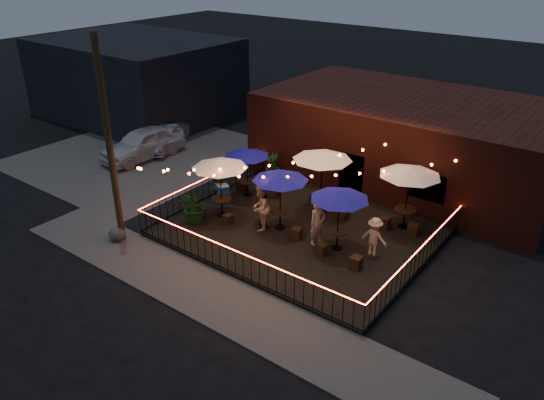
{
  "coord_description": "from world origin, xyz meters",
  "views": [
    {
      "loc": [
        10.34,
        -13.55,
        10.71
      ],
      "look_at": [
        -1.0,
        1.43,
        1.46
      ],
      "focal_mm": 35.0,
      "sensor_mm": 36.0,
      "label": 1
    }
  ],
  "objects": [
    {
      "name": "bistro_chair_3",
      "position": [
        -2.73,
        3.9,
        0.39
      ],
      "size": [
        0.46,
        0.46,
        0.49
      ],
      "primitive_type": "cube",
      "rotation": [
        0.0,
        0.0,
        3.28
      ],
      "color": "black",
      "rests_on": "patio"
    },
    {
      "name": "potted_shrub_a",
      "position": [
        -3.85,
        0.01,
        0.86
      ],
      "size": [
        1.29,
        1.12,
        1.42
      ],
      "primitive_type": "imported",
      "rotation": [
        0.0,
        0.0,
        0.01
      ],
      "color": "#193610",
      "rests_on": "patio"
    },
    {
      "name": "sidewalk",
      "position": [
        0.0,
        -3.25,
        0.03
      ],
      "size": [
        18.0,
        2.5,
        0.05
      ],
      "primitive_type": "cube",
      "color": "#43403E",
      "rests_on": "ground"
    },
    {
      "name": "potted_shrub_c",
      "position": [
        -4.07,
        5.53,
        0.79
      ],
      "size": [
        0.94,
        0.94,
        1.27
      ],
      "primitive_type": "imported",
      "rotation": [
        0.0,
        0.0,
        -0.42
      ],
      "color": "#193C0D",
      "rests_on": "patio"
    },
    {
      "name": "bistro_chair_11",
      "position": [
        3.75,
        4.42,
        0.39
      ],
      "size": [
        0.46,
        0.46,
        0.48
      ],
      "primitive_type": "cube",
      "rotation": [
        0.0,
        0.0,
        3.3
      ],
      "color": "black",
      "rests_on": "patio"
    },
    {
      "name": "bistro_chair_7",
      "position": [
        0.89,
        3.83,
        0.37
      ],
      "size": [
        0.4,
        0.4,
        0.44
      ],
      "primitive_type": "cube",
      "rotation": [
        0.0,
        0.0,
        3.21
      ],
      "color": "black",
      "rests_on": "patio"
    },
    {
      "name": "fence_front",
      "position": [
        0.0,
        -2.0,
        0.66
      ],
      "size": [
        10.0,
        0.04,
        1.04
      ],
      "color": "black",
      "rests_on": "patio"
    },
    {
      "name": "bistro_chair_8",
      "position": [
        1.66,
        1.03,
        0.37
      ],
      "size": [
        0.43,
        0.43,
        0.44
      ],
      "primitive_type": "cube",
      "rotation": [
        0.0,
        0.0,
        -0.2
      ],
      "color": "black",
      "rests_on": "patio"
    },
    {
      "name": "bistro_chair_4",
      "position": [
        -1.46,
        1.26,
        0.38
      ],
      "size": [
        0.49,
        0.49,
        0.45
      ],
      "primitive_type": "cube",
      "rotation": [
        0.0,
        0.0,
        -0.37
      ],
      "color": "black",
      "rests_on": "patio"
    },
    {
      "name": "cafe_table_0",
      "position": [
        -3.42,
        1.11,
        2.49
      ],
      "size": [
        2.59,
        2.59,
        2.56
      ],
      "rotation": [
        0.0,
        0.0,
        -0.12
      ],
      "color": "black",
      "rests_on": "patio"
    },
    {
      "name": "patron_c",
      "position": [
        3.19,
        2.12,
        0.92
      ],
      "size": [
        1.0,
        0.57,
        1.54
      ],
      "primitive_type": "imported",
      "rotation": [
        0.0,
        0.0,
        3.14
      ],
      "color": "tan",
      "rests_on": "patio"
    },
    {
      "name": "car_silver",
      "position": [
        -11.7,
        5.49,
        0.67
      ],
      "size": [
        2.91,
        4.29,
        1.34
      ],
      "primitive_type": "imported",
      "rotation": [
        0.0,
        0.0,
        0.41
      ],
      "color": "#929199",
      "rests_on": "ground"
    },
    {
      "name": "utility_pole",
      "position": [
        -5.4,
        -2.6,
        4.0
      ],
      "size": [
        0.26,
        0.26,
        8.0
      ],
      "primitive_type": "cylinder",
      "color": "#322714",
      "rests_on": "ground"
    },
    {
      "name": "fence_left",
      "position": [
        -5.0,
        2.0,
        0.66
      ],
      "size": [
        0.04,
        8.0,
        1.04
      ],
      "rotation": [
        0.0,
        0.0,
        1.57
      ],
      "color": "black",
      "rests_on": "patio"
    },
    {
      "name": "boulder",
      "position": [
        -5.46,
        -2.8,
        0.31
      ],
      "size": [
        0.93,
        0.84,
        0.62
      ],
      "primitive_type": "ellipsoid",
      "rotation": [
        0.0,
        0.0,
        -0.23
      ],
      "color": "#43433E",
      "rests_on": "ground"
    },
    {
      "name": "bistro_chair_10",
      "position": [
        2.59,
        4.28,
        0.39
      ],
      "size": [
        0.41,
        0.41,
        0.48
      ],
      "primitive_type": "cube",
      "rotation": [
        0.0,
        0.0,
        0.02
      ],
      "color": "black",
      "rests_on": "patio"
    },
    {
      "name": "cafe_table_2",
      "position": [
        -0.8,
        1.72,
        2.4
      ],
      "size": [
        2.45,
        2.45,
        2.47
      ],
      "rotation": [
        0.0,
        0.0,
        -0.1
      ],
      "color": "black",
      "rests_on": "patio"
    },
    {
      "name": "cafe_table_1",
      "position": [
        -3.8,
        3.29,
        2.2
      ],
      "size": [
        2.5,
        2.5,
        2.25
      ],
      "rotation": [
        0.0,
        0.0,
        0.26
      ],
      "color": "black",
      "rests_on": "patio"
    },
    {
      "name": "patron_a",
      "position": [
        1.07,
        1.57,
        1.05
      ],
      "size": [
        0.66,
        0.77,
        1.8
      ],
      "primitive_type": "imported",
      "rotation": [
        0.0,
        0.0,
        1.16
      ],
      "color": "beige",
      "rests_on": "patio"
    },
    {
      "name": "patio",
      "position": [
        0.0,
        2.0,
        0.07
      ],
      "size": [
        10.0,
        8.0,
        0.15
      ],
      "primitive_type": "cube",
      "color": "black",
      "rests_on": "ground"
    },
    {
      "name": "bistro_chair_2",
      "position": [
        -4.43,
        3.63,
        0.39
      ],
      "size": [
        0.43,
        0.43,
        0.48
      ],
      "primitive_type": "cube",
      "rotation": [
        0.0,
        0.0,
        0.08
      ],
      "color": "black",
      "rests_on": "patio"
    },
    {
      "name": "bistro_chair_0",
      "position": [
        -4.01,
        0.39,
        0.35
      ],
      "size": [
        0.38,
        0.38,
        0.41
      ],
      "primitive_type": "cube",
      "rotation": [
        0.0,
        0.0,
        -0.1
      ],
      "color": "black",
      "rests_on": "patio"
    },
    {
      "name": "patron_b",
      "position": [
        -1.35,
        1.13,
        1.13
      ],
      "size": [
        0.94,
        1.1,
        1.97
      ],
      "primitive_type": "imported",
      "rotation": [
        0.0,
        0.0,
        -1.34
      ],
      "color": "beige",
      "rests_on": "patio"
    },
    {
      "name": "brick_building",
      "position": [
        1.0,
        9.99,
        2.0
      ],
      "size": [
        14.0,
        8.0,
        4.0
      ],
      "color": "#3A150F",
      "rests_on": "ground"
    },
    {
      "name": "festoon_lights",
      "position": [
        -1.01,
        1.7,
        2.52
      ],
      "size": [
        10.02,
        8.72,
        1.32
      ],
      "color": "#F55623",
      "rests_on": "ground"
    },
    {
      "name": "bistro_chair_5",
      "position": [
        0.23,
        1.39,
        0.38
      ],
      "size": [
        0.47,
        0.47,
        0.46
      ],
      "primitive_type": "cube",
      "rotation": [
        0.0,
        0.0,
        3.39
      ],
      "color": "black",
      "rests_on": "patio"
    },
    {
      "name": "potted_shrub_b",
      "position": [
        -4.6,
        2.23,
        0.76
      ],
      "size": [
        0.68,
        0.55,
        1.22
      ],
      "primitive_type": "imported",
      "rotation": [
        0.0,
        0.0,
        -0.01
      ],
      "color": "#0F3810",
      "rests_on": "patio"
    },
    {
      "name": "bistro_chair_1",
      "position": [
        -2.71,
        0.68,
        0.36
      ],
      "size": [
        0.37,
        0.37,
        0.41
      ],
      "primitive_type": "cube",
      "rotation": [
        0.0,
        0.0,
        3.06
      ],
      "color": "black",
      "rests_on": "patio"
    },
    {
      "name": "car_white",
      "position": [
        -11.54,
        3.78,
        0.82
      ],
      "size": [
        2.24,
        4.92,
        1.64
      ],
      "primitive_type": "imported",
      "rotation": [
        0.0,
        0.0,
        -0.06
      ],
      "color": "silver",
      "rests_on": "ground"
    },
    {
      "name": "cafe_table_3",
      "position": [
        -0.33,
        4.0,
        2.68
      ],
      "size": [
        3.21,
        3.21,
        2.77
      ],
      "rotation": [
        0.0,
        0.0,
        -0.34
      ],
      "color": "black",
      "rests_on": "patio"
    },
    {
      "name": "bistro_chair_6",
      "position": [
        -0.91,
        4.39,
        0.35
      ],
      "size": [
        0.44,
        0.44,
        0.41
      ],
      "primitive_type": "cube",
      "rotation": [
        0.0,
        0.0,
        -0.34
      ],
      "color": "black",
      "rests_on": "patio"
    },
    {
      "name": "ground",
      "position": [
        0.0,
        0.0,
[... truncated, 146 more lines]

